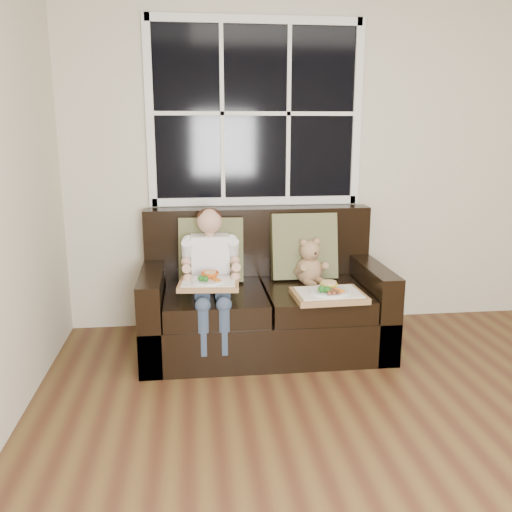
{
  "coord_description": "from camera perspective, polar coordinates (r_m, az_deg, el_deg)",
  "views": [
    {
      "loc": [
        -1.28,
        -1.68,
        1.55
      ],
      "look_at": [
        -0.87,
        1.85,
        0.7
      ],
      "focal_mm": 38.0,
      "sensor_mm": 36.0,
      "label": 1
    }
  ],
  "objects": [
    {
      "name": "child",
      "position": [
        3.69,
        -4.78,
        -0.86
      ],
      "size": [
        0.38,
        0.6,
        0.87
      ],
      "color": "white",
      "rests_on": "loveseat"
    },
    {
      "name": "tray_right",
      "position": [
        3.6,
        7.64,
        -3.97
      ],
      "size": [
        0.47,
        0.37,
        0.11
      ],
      "rotation": [
        0.0,
        0.0,
        0.04
      ],
      "color": "#A28049",
      "rests_on": "loveseat"
    },
    {
      "name": "pillow_left",
      "position": [
        3.95,
        -4.73,
        0.64
      ],
      "size": [
        0.48,
        0.25,
        0.48
      ],
      "rotation": [
        -0.21,
        0.0,
        -0.08
      ],
      "color": "#686C42",
      "rests_on": "loveseat"
    },
    {
      "name": "tray_left",
      "position": [
        3.52,
        -4.98,
        -2.78
      ],
      "size": [
        0.41,
        0.33,
        0.09
      ],
      "rotation": [
        0.0,
        0.0,
        -0.09
      ],
      "color": "#A28049",
      "rests_on": "child"
    },
    {
      "name": "loveseat",
      "position": [
        3.93,
        0.73,
        -5.02
      ],
      "size": [
        1.7,
        0.92,
        0.96
      ],
      "color": "black",
      "rests_on": "ground"
    },
    {
      "name": "window_back",
      "position": [
        4.19,
        -0.06,
        14.77
      ],
      "size": [
        1.62,
        0.04,
        1.37
      ],
      "color": "black",
      "rests_on": "room_walls"
    },
    {
      "name": "teddy_bear",
      "position": [
        3.92,
        5.65,
        -0.93
      ],
      "size": [
        0.23,
        0.28,
        0.34
      ],
      "rotation": [
        0.0,
        0.0,
        0.26
      ],
      "color": "#A27856",
      "rests_on": "loveseat"
    },
    {
      "name": "pillow_right",
      "position": [
        4.02,
        5.05,
        1.03
      ],
      "size": [
        0.48,
        0.22,
        0.5
      ],
      "rotation": [
        -0.21,
        0.0,
        -0.0
      ],
      "color": "#686C42",
      "rests_on": "loveseat"
    }
  ]
}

